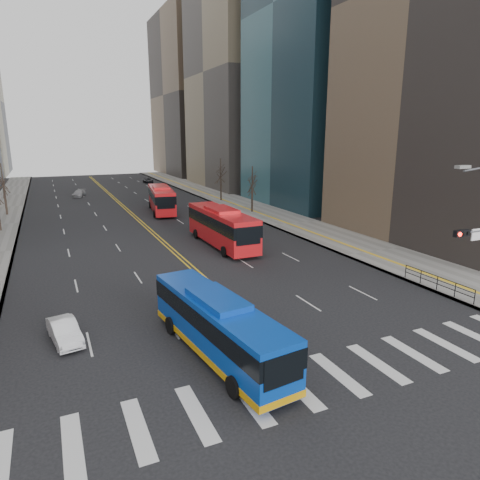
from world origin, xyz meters
name	(u,v)px	position (x,y,z in m)	size (l,w,h in m)	color
ground	(317,380)	(0.00, 0.00, 0.00)	(220.00, 220.00, 0.00)	black
sidewalk_right	(247,206)	(17.50, 45.00, 0.07)	(7.00, 130.00, 0.15)	gray
crosswalk	(317,380)	(0.00, 0.00, 0.01)	(26.70, 4.00, 0.01)	silver
centerline	(121,205)	(0.00, 55.00, 0.01)	(0.55, 100.00, 0.01)	gold
office_towers	(100,58)	(0.12, 68.51, 23.92)	(83.00, 134.00, 58.00)	gray
pedestrian_railing	(437,281)	(14.30, 6.00, 0.82)	(0.06, 6.06, 1.02)	black
street_trees	(82,192)	(-7.18, 34.55, 4.87)	(35.20, 47.20, 7.60)	black
blue_bus	(218,325)	(-3.36, 4.00, 1.70)	(3.67, 11.29, 3.25)	#0B3EAF
red_bus_near	(222,225)	(5.11, 24.56, 2.15)	(3.20, 12.35, 3.88)	red
red_bus_far	(161,198)	(4.26, 45.73, 2.10)	(4.50, 12.30, 3.79)	red
car_white	(65,331)	(-10.46, 8.82, 0.61)	(1.29, 3.69, 1.22)	silver
car_dark_mid	(234,219)	(10.40, 33.64, 0.64)	(1.51, 3.75, 1.28)	black
car_silver	(79,193)	(-5.45, 67.26, 0.60)	(1.68, 4.13, 1.20)	gray
car_dark_far	(148,181)	(10.77, 84.17, 0.54)	(1.80, 3.89, 1.08)	black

